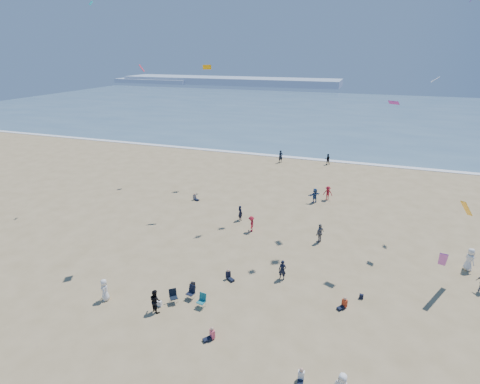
% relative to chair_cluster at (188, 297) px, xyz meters
% --- Properties ---
extents(ground, '(220.00, 220.00, 0.00)m').
position_rel_chair_cluster_xyz_m(ground, '(1.00, -5.71, -0.50)').
color(ground, tan).
rests_on(ground, ground).
extents(ocean, '(220.00, 100.00, 0.06)m').
position_rel_chair_cluster_xyz_m(ocean, '(1.00, 89.29, -0.47)').
color(ocean, '#476B84').
rests_on(ocean, ground).
extents(surf_line, '(220.00, 1.20, 0.08)m').
position_rel_chair_cluster_xyz_m(surf_line, '(1.00, 39.29, -0.46)').
color(surf_line, white).
rests_on(surf_line, ground).
extents(headland_far, '(110.00, 20.00, 3.20)m').
position_rel_chair_cluster_xyz_m(headland_far, '(-59.00, 164.29, 1.10)').
color(headland_far, '#7A8EA8').
rests_on(headland_far, ground).
extents(headland_near, '(40.00, 14.00, 2.00)m').
position_rel_chair_cluster_xyz_m(headland_near, '(-99.00, 159.29, 0.50)').
color(headland_near, '#7A8EA8').
rests_on(headland_near, ground).
extents(standing_flyers, '(28.76, 51.90, 1.91)m').
position_rel_chair_cluster_xyz_m(standing_flyers, '(7.45, 10.47, 0.34)').
color(standing_flyers, black).
rests_on(standing_flyers, ground).
extents(seated_group, '(19.14, 22.21, 0.84)m').
position_rel_chair_cluster_xyz_m(seated_group, '(3.09, 3.54, -0.08)').
color(seated_group, white).
rests_on(seated_group, ground).
extents(chair_cluster, '(2.76, 1.57, 1.00)m').
position_rel_chair_cluster_xyz_m(chair_cluster, '(0.00, 0.00, 0.00)').
color(chair_cluster, black).
rests_on(chair_cluster, ground).
extents(white_tote, '(0.35, 0.20, 0.40)m').
position_rel_chair_cluster_xyz_m(white_tote, '(-1.75, -0.95, -0.30)').
color(white_tote, white).
rests_on(white_tote, ground).
extents(black_backpack, '(0.30, 0.22, 0.38)m').
position_rel_chair_cluster_xyz_m(black_backpack, '(-0.54, 1.82, -0.31)').
color(black_backpack, black).
rests_on(black_backpack, ground).
extents(navy_bag, '(0.28, 0.18, 0.34)m').
position_rel_chair_cluster_xyz_m(navy_bag, '(11.36, 4.47, -0.33)').
color(navy_bag, black).
rests_on(navy_bag, ground).
extents(kites_aloft, '(46.52, 39.57, 25.69)m').
position_rel_chair_cluster_xyz_m(kites_aloft, '(10.50, 7.99, 14.25)').
color(kites_aloft, '#613198').
rests_on(kites_aloft, ground).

